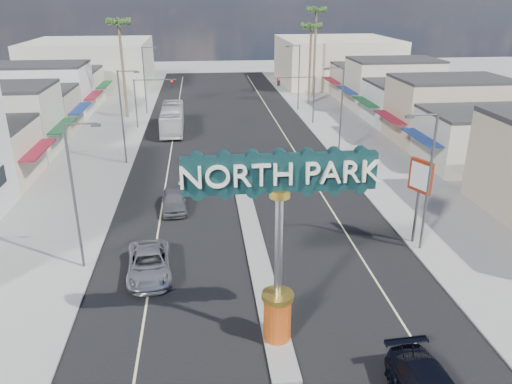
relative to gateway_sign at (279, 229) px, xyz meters
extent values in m
plane|color=gray|center=(0.00, 28.02, -5.93)|extent=(160.00, 160.00, 0.00)
cube|color=black|center=(0.00, 28.02, -5.92)|extent=(20.00, 120.00, 0.01)
cube|color=gray|center=(0.00, 12.02, -5.85)|extent=(1.30, 30.00, 0.16)
cube|color=gray|center=(-14.00, 28.02, -5.87)|extent=(8.00, 120.00, 0.12)
cube|color=gray|center=(14.00, 28.02, -5.87)|extent=(8.00, 120.00, 0.12)
cube|color=beige|center=(-24.00, 41.02, -2.93)|extent=(12.00, 42.00, 6.00)
cube|color=#B7B29E|center=(24.00, 41.02, -2.93)|extent=(12.00, 42.00, 6.00)
cube|color=#B7B29E|center=(-22.00, 73.02, -1.93)|extent=(20.00, 20.00, 8.00)
cube|color=beige|center=(22.00, 73.02, -1.93)|extent=(20.00, 20.00, 8.00)
cylinder|color=#B82F0E|center=(0.00, 0.02, -4.67)|extent=(1.30, 1.30, 2.20)
cylinder|color=gold|center=(0.00, 0.02, -3.44)|extent=(1.50, 1.50, 0.25)
cylinder|color=#B7B7BC|center=(0.00, 0.02, -0.92)|extent=(0.36, 0.36, 4.80)
cylinder|color=gold|center=(0.00, 0.02, 1.66)|extent=(0.90, 0.90, 0.35)
cube|color=#0D2829|center=(0.00, 0.02, 2.58)|extent=(8.20, 0.50, 1.60)
cylinder|color=#47474C|center=(-11.00, 42.02, -2.93)|extent=(0.18, 0.18, 6.00)
cylinder|color=#47474C|center=(-8.50, 42.02, -0.03)|extent=(5.00, 0.12, 0.12)
cube|color=black|center=(-6.50, 42.02, -0.53)|extent=(0.32, 0.32, 1.00)
sphere|color=red|center=(-6.50, 41.84, -0.21)|extent=(0.22, 0.22, 0.22)
cylinder|color=#47474C|center=(11.00, 42.02, -2.93)|extent=(0.18, 0.18, 6.00)
cylinder|color=#47474C|center=(8.50, 42.02, -0.03)|extent=(5.00, 0.12, 0.12)
cube|color=black|center=(6.50, 42.02, -0.53)|extent=(0.32, 0.32, 1.00)
sphere|color=red|center=(6.50, 41.84, -0.21)|extent=(0.22, 0.22, 0.22)
cylinder|color=#47474C|center=(-10.60, 8.02, -1.43)|extent=(0.16, 0.16, 9.00)
cylinder|color=#47474C|center=(-9.70, 8.02, 2.97)|extent=(1.80, 0.10, 0.10)
cube|color=#47474C|center=(-8.90, 8.02, 2.87)|extent=(0.50, 0.22, 0.15)
cylinder|color=#47474C|center=(-10.60, 28.02, -1.43)|extent=(0.16, 0.16, 9.00)
cylinder|color=#47474C|center=(-9.70, 28.02, 2.97)|extent=(1.80, 0.10, 0.10)
cube|color=#47474C|center=(-8.90, 28.02, 2.87)|extent=(0.50, 0.22, 0.15)
cylinder|color=#47474C|center=(-10.60, 50.02, -1.43)|extent=(0.16, 0.16, 9.00)
cylinder|color=#47474C|center=(-9.70, 50.02, 2.97)|extent=(1.80, 0.10, 0.10)
cube|color=#47474C|center=(-8.90, 50.02, 2.87)|extent=(0.50, 0.22, 0.15)
cylinder|color=#47474C|center=(10.60, 8.02, -1.43)|extent=(0.16, 0.16, 9.00)
cylinder|color=#47474C|center=(9.70, 8.02, 2.97)|extent=(1.80, 0.10, 0.10)
cube|color=#47474C|center=(8.90, 8.02, 2.87)|extent=(0.50, 0.22, 0.15)
cylinder|color=#47474C|center=(10.60, 28.02, -1.43)|extent=(0.16, 0.16, 9.00)
cylinder|color=#47474C|center=(9.70, 28.02, 2.97)|extent=(1.80, 0.10, 0.10)
cube|color=#47474C|center=(8.90, 28.02, 2.87)|extent=(0.50, 0.22, 0.15)
cylinder|color=#47474C|center=(10.60, 50.02, -1.43)|extent=(0.16, 0.16, 9.00)
cylinder|color=#47474C|center=(9.70, 50.02, 2.97)|extent=(1.80, 0.10, 0.10)
cube|color=#47474C|center=(8.90, 50.02, 2.87)|extent=(0.50, 0.22, 0.15)
cylinder|color=brown|center=(-13.00, 48.02, 0.07)|extent=(0.36, 0.36, 12.00)
cylinder|color=brown|center=(13.00, 54.02, -0.43)|extent=(0.36, 0.36, 11.00)
cylinder|color=brown|center=(15.00, 60.02, 0.57)|extent=(0.36, 0.36, 13.00)
imported|color=#A7A7AC|center=(-6.56, 6.74, -5.18)|extent=(2.94, 5.59, 1.50)
imported|color=slate|center=(-5.50, 16.32, -5.16)|extent=(2.07, 4.62, 1.54)
imported|color=silver|center=(7.83, 23.17, -5.05)|extent=(2.08, 5.43, 1.76)
imported|color=silver|center=(-6.64, 40.45, -4.43)|extent=(2.62, 10.79, 3.00)
cylinder|color=#47474C|center=(10.50, 8.99, -4.03)|extent=(0.18, 0.18, 3.55)
cube|color=maroon|center=(10.50, 8.99, -1.20)|extent=(0.92, 1.71, 2.13)
cube|color=white|center=(10.39, 8.94, -1.20)|extent=(0.59, 1.31, 1.68)
camera|label=1|loc=(-3.17, -19.35, 9.52)|focal=35.00mm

